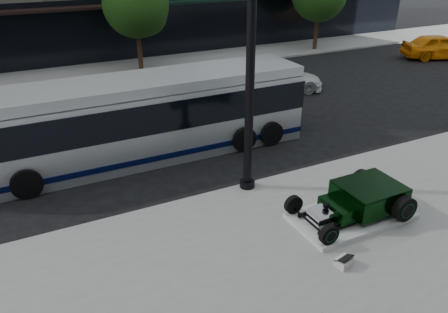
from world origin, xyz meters
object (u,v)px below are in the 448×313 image
hot_rod (363,198)px  yellow_taxi (439,47)px  white_sedan (279,78)px  transit_bus (144,117)px  lamppost (250,62)px

hot_rod → yellow_taxi: yellow_taxi is taller
hot_rod → white_sedan: bearing=68.4°
white_sedan → yellow_taxi: bearing=-62.8°
white_sedan → yellow_taxi: size_ratio=0.96×
hot_rod → yellow_taxi: 21.78m
transit_bus → white_sedan: transit_bus is taller
hot_rod → yellow_taxi: size_ratio=0.67×
hot_rod → lamppost: lamppost is taller
hot_rod → yellow_taxi: bearing=34.6°
white_sedan → yellow_taxi: (13.49, 1.14, 0.15)m
lamppost → transit_bus: bearing=117.9°
lamppost → yellow_taxi: lamppost is taller
lamppost → white_sedan: lamppost is taller
transit_bus → lamppost: bearing=-62.1°
hot_rod → transit_bus: bearing=121.6°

